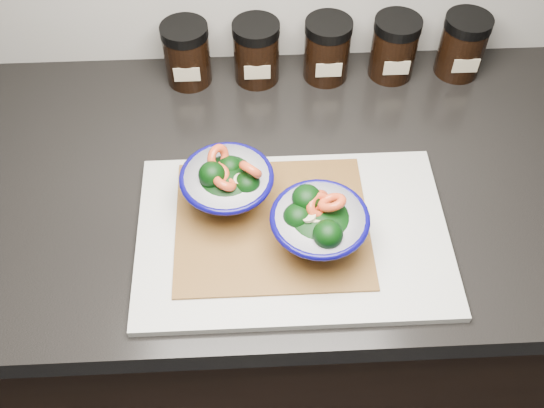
{
  "coord_description": "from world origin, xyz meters",
  "views": [
    {
      "loc": [
        -0.07,
        0.79,
        1.66
      ],
      "look_at": [
        -0.04,
        1.35,
        0.96
      ],
      "focal_mm": 42.0,
      "sensor_mm": 36.0,
      "label": 1
    }
  ],
  "objects_px": {
    "bowl_right": "(318,225)",
    "spice_jar_b": "(256,52)",
    "cutting_board": "(293,235)",
    "spice_jar_e": "(462,45)",
    "spice_jar_c": "(327,49)",
    "spice_jar_d": "(394,47)",
    "bowl_left": "(227,184)",
    "spice_jar_a": "(187,54)"
  },
  "relations": [
    {
      "from": "spice_jar_b",
      "to": "bowl_left",
      "type": "bearing_deg",
      "value": -99.71
    },
    {
      "from": "spice_jar_c",
      "to": "bowl_left",
      "type": "bearing_deg",
      "value": -120.12
    },
    {
      "from": "bowl_right",
      "to": "bowl_left",
      "type": "bearing_deg",
      "value": 147.42
    },
    {
      "from": "spice_jar_e",
      "to": "cutting_board",
      "type": "bearing_deg",
      "value": -131.99
    },
    {
      "from": "bowl_right",
      "to": "spice_jar_b",
      "type": "bearing_deg",
      "value": 100.78
    },
    {
      "from": "cutting_board",
      "to": "spice_jar_a",
      "type": "xyz_separation_m",
      "value": [
        -0.16,
        0.36,
        0.05
      ]
    },
    {
      "from": "spice_jar_a",
      "to": "spice_jar_c",
      "type": "xyz_separation_m",
      "value": [
        0.24,
        0.0,
        0.0
      ]
    },
    {
      "from": "bowl_right",
      "to": "spice_jar_e",
      "type": "distance_m",
      "value": 0.48
    },
    {
      "from": "spice_jar_b",
      "to": "spice_jar_d",
      "type": "relative_size",
      "value": 1.0
    },
    {
      "from": "spice_jar_d",
      "to": "cutting_board",
      "type": "bearing_deg",
      "value": -119.33
    },
    {
      "from": "cutting_board",
      "to": "spice_jar_c",
      "type": "xyz_separation_m",
      "value": [
        0.08,
        0.36,
        0.05
      ]
    },
    {
      "from": "bowl_left",
      "to": "spice_jar_e",
      "type": "bearing_deg",
      "value": 36.07
    },
    {
      "from": "cutting_board",
      "to": "spice_jar_d",
      "type": "distance_m",
      "value": 0.41
    },
    {
      "from": "cutting_board",
      "to": "spice_jar_e",
      "type": "xyz_separation_m",
      "value": [
        0.32,
        0.36,
        0.05
      ]
    },
    {
      "from": "spice_jar_a",
      "to": "bowl_left",
      "type": "bearing_deg",
      "value": -77.08
    },
    {
      "from": "bowl_right",
      "to": "spice_jar_e",
      "type": "height_order",
      "value": "same"
    },
    {
      "from": "spice_jar_c",
      "to": "spice_jar_b",
      "type": "bearing_deg",
      "value": 180.0
    },
    {
      "from": "spice_jar_a",
      "to": "spice_jar_b",
      "type": "bearing_deg",
      "value": 0.0
    },
    {
      "from": "bowl_right",
      "to": "spice_jar_b",
      "type": "distance_m",
      "value": 0.39
    },
    {
      "from": "spice_jar_a",
      "to": "spice_jar_e",
      "type": "bearing_deg",
      "value": 0.0
    },
    {
      "from": "spice_jar_b",
      "to": "spice_jar_e",
      "type": "relative_size",
      "value": 1.0
    },
    {
      "from": "bowl_left",
      "to": "spice_jar_d",
      "type": "height_order",
      "value": "bowl_left"
    },
    {
      "from": "cutting_board",
      "to": "spice_jar_e",
      "type": "bearing_deg",
      "value": 48.01
    },
    {
      "from": "spice_jar_c",
      "to": "spice_jar_d",
      "type": "xyz_separation_m",
      "value": [
        0.12,
        0.0,
        0.0
      ]
    },
    {
      "from": "spice_jar_a",
      "to": "spice_jar_d",
      "type": "height_order",
      "value": "same"
    },
    {
      "from": "spice_jar_b",
      "to": "spice_jar_e",
      "type": "height_order",
      "value": "same"
    },
    {
      "from": "spice_jar_d",
      "to": "spice_jar_c",
      "type": "bearing_deg",
      "value": 180.0
    },
    {
      "from": "spice_jar_a",
      "to": "spice_jar_e",
      "type": "height_order",
      "value": "same"
    },
    {
      "from": "bowl_left",
      "to": "spice_jar_e",
      "type": "xyz_separation_m",
      "value": [
        0.41,
        0.3,
        -0.0
      ]
    },
    {
      "from": "bowl_left",
      "to": "spice_jar_d",
      "type": "xyz_separation_m",
      "value": [
        0.29,
        0.3,
        -0.0
      ]
    },
    {
      "from": "spice_jar_a",
      "to": "spice_jar_d",
      "type": "distance_m",
      "value": 0.36
    },
    {
      "from": "bowl_left",
      "to": "spice_jar_a",
      "type": "bearing_deg",
      "value": 102.92
    },
    {
      "from": "spice_jar_b",
      "to": "spice_jar_d",
      "type": "height_order",
      "value": "same"
    },
    {
      "from": "spice_jar_d",
      "to": "spice_jar_b",
      "type": "bearing_deg",
      "value": 180.0
    },
    {
      "from": "spice_jar_d",
      "to": "spice_jar_e",
      "type": "bearing_deg",
      "value": 0.0
    },
    {
      "from": "spice_jar_b",
      "to": "spice_jar_c",
      "type": "relative_size",
      "value": 1.0
    },
    {
      "from": "spice_jar_e",
      "to": "spice_jar_c",
      "type": "bearing_deg",
      "value": 180.0
    },
    {
      "from": "cutting_board",
      "to": "spice_jar_e",
      "type": "relative_size",
      "value": 3.98
    },
    {
      "from": "cutting_board",
      "to": "bowl_right",
      "type": "distance_m",
      "value": 0.07
    },
    {
      "from": "spice_jar_c",
      "to": "spice_jar_e",
      "type": "height_order",
      "value": "same"
    },
    {
      "from": "spice_jar_d",
      "to": "spice_jar_e",
      "type": "xyz_separation_m",
      "value": [
        0.12,
        0.0,
        0.0
      ]
    },
    {
      "from": "bowl_right",
      "to": "spice_jar_a",
      "type": "bearing_deg",
      "value": 116.91
    }
  ]
}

